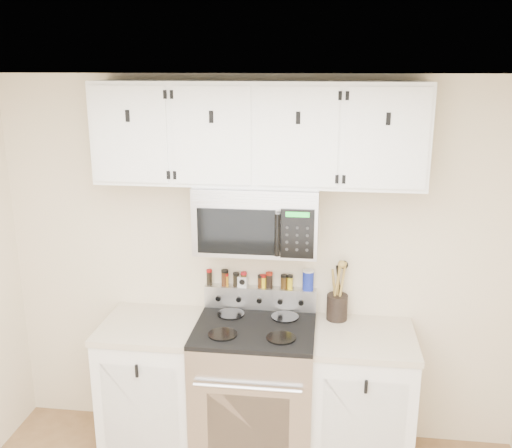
# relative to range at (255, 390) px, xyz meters

# --- Properties ---
(back_wall) EXTENTS (3.50, 0.01, 2.50)m
(back_wall) POSITION_rel_range_xyz_m (0.00, 0.32, 0.76)
(back_wall) COLOR beige
(back_wall) RESTS_ON floor
(ceiling) EXTENTS (3.50, 3.50, 0.01)m
(ceiling) POSITION_rel_range_xyz_m (0.00, -1.43, 2.01)
(ceiling) COLOR white
(ceiling) RESTS_ON back_wall
(range) EXTENTS (0.76, 0.65, 1.10)m
(range) POSITION_rel_range_xyz_m (0.00, 0.00, 0.00)
(range) COLOR #B7B7BA
(range) RESTS_ON floor
(base_cabinet_left) EXTENTS (0.64, 0.62, 0.92)m
(base_cabinet_left) POSITION_rel_range_xyz_m (-0.69, 0.02, -0.03)
(base_cabinet_left) COLOR white
(base_cabinet_left) RESTS_ON floor
(base_cabinet_right) EXTENTS (0.64, 0.62, 0.92)m
(base_cabinet_right) POSITION_rel_range_xyz_m (0.69, 0.02, -0.03)
(base_cabinet_right) COLOR white
(base_cabinet_right) RESTS_ON floor
(microwave) EXTENTS (0.76, 0.44, 0.42)m
(microwave) POSITION_rel_range_xyz_m (0.00, 0.13, 1.14)
(microwave) COLOR #9E9EA3
(microwave) RESTS_ON back_wall
(upper_cabinets) EXTENTS (2.00, 0.35, 0.62)m
(upper_cabinets) POSITION_rel_range_xyz_m (-0.00, 0.15, 1.66)
(upper_cabinets) COLOR white
(upper_cabinets) RESTS_ON back_wall
(utensil_crock) EXTENTS (0.14, 0.14, 0.40)m
(utensil_crock) POSITION_rel_range_xyz_m (0.52, 0.23, 0.53)
(utensil_crock) COLOR black
(utensil_crock) RESTS_ON base_cabinet_right
(kitchen_timer) EXTENTS (0.07, 0.06, 0.07)m
(kitchen_timer) POSITION_rel_range_xyz_m (-0.12, 0.28, 0.65)
(kitchen_timer) COLOR silver
(kitchen_timer) RESTS_ON range
(salt_canister) EXTENTS (0.08, 0.08, 0.14)m
(salt_canister) POSITION_rel_range_xyz_m (0.32, 0.28, 0.68)
(salt_canister) COLOR #16279B
(salt_canister) RESTS_ON range
(spice_jar_0) EXTENTS (0.04, 0.04, 0.11)m
(spice_jar_0) POSITION_rel_range_xyz_m (-0.35, 0.28, 0.67)
(spice_jar_0) COLOR black
(spice_jar_0) RESTS_ON range
(spice_jar_1) EXTENTS (0.05, 0.05, 0.11)m
(spice_jar_1) POSITION_rel_range_xyz_m (-0.24, 0.28, 0.67)
(spice_jar_1) COLOR #41220F
(spice_jar_1) RESTS_ON range
(spice_jar_2) EXTENTS (0.04, 0.04, 0.09)m
(spice_jar_2) POSITION_rel_range_xyz_m (-0.24, 0.28, 0.66)
(spice_jar_2) COLOR orange
(spice_jar_2) RESTS_ON range
(spice_jar_3) EXTENTS (0.04, 0.04, 0.10)m
(spice_jar_3) POSITION_rel_range_xyz_m (-0.17, 0.28, 0.66)
(spice_jar_3) COLOR black
(spice_jar_3) RESTS_ON range
(spice_jar_4) EXTENTS (0.04, 0.04, 0.10)m
(spice_jar_4) POSITION_rel_range_xyz_m (-0.11, 0.28, 0.67)
(spice_jar_4) COLOR #3B270E
(spice_jar_4) RESTS_ON range
(spice_jar_5) EXTENTS (0.04, 0.04, 0.09)m
(spice_jar_5) POSITION_rel_range_xyz_m (0.00, 0.28, 0.66)
(spice_jar_5) COLOR #3D200E
(spice_jar_5) RESTS_ON range
(spice_jar_6) EXTENTS (0.04, 0.04, 0.09)m
(spice_jar_6) POSITION_rel_range_xyz_m (0.02, 0.28, 0.66)
(spice_jar_6) COLOR yellow
(spice_jar_6) RESTS_ON range
(spice_jar_7) EXTENTS (0.05, 0.05, 0.11)m
(spice_jar_7) POSITION_rel_range_xyz_m (0.06, 0.28, 0.67)
(spice_jar_7) COLOR black
(spice_jar_7) RESTS_ON range
(spice_jar_8) EXTENTS (0.05, 0.05, 0.10)m
(spice_jar_8) POSITION_rel_range_xyz_m (0.16, 0.28, 0.66)
(spice_jar_8) COLOR #3C280E
(spice_jar_8) RESTS_ON range
(spice_jar_9) EXTENTS (0.04, 0.04, 0.10)m
(spice_jar_9) POSITION_rel_range_xyz_m (0.20, 0.28, 0.66)
(spice_jar_9) COLOR gold
(spice_jar_9) RESTS_ON range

